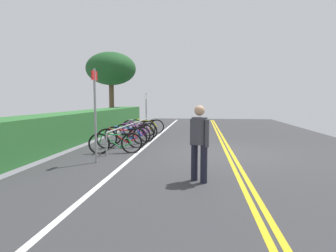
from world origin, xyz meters
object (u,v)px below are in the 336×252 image
(bicycle_4, at_px, (139,130))
(sign_post_near, at_px, (95,107))
(bicycle_0, at_px, (116,143))
(bicycle_3, at_px, (135,133))
(sign_post_far, at_px, (146,108))
(bike_rack, at_px, (132,127))
(pedestrian, at_px, (199,139))
(bicycle_6, at_px, (146,126))
(tree_mid, at_px, (111,69))
(bicycle_1, at_px, (122,138))
(bicycle_5, at_px, (139,128))
(bicycle_2, at_px, (127,135))

(bicycle_4, relative_size, sign_post_near, 0.70)
(bicycle_0, distance_m, bicycle_4, 3.65)
(bicycle_3, distance_m, sign_post_far, 3.89)
(bike_rack, distance_m, pedestrian, 6.30)
(bicycle_6, bearing_deg, tree_mid, 34.20)
(bicycle_4, bearing_deg, bicycle_0, -179.20)
(pedestrian, bearing_deg, bicycle_0, 42.48)
(bicycle_1, height_order, bicycle_4, bicycle_1)
(bicycle_5, xyz_separation_m, sign_post_far, (1.93, 0.00, 0.87))
(bicycle_1, xyz_separation_m, bicycle_4, (2.66, -0.01, -0.01))
(bicycle_2, distance_m, sign_post_near, 3.49)
(bicycle_1, distance_m, sign_post_far, 5.57)
(bicycle_5, bearing_deg, pedestrian, -158.69)
(bicycle_4, bearing_deg, tree_mid, 26.45)
(bicycle_1, distance_m, sign_post_near, 2.65)
(bike_rack, bearing_deg, sign_post_near, -179.69)
(bicycle_5, relative_size, sign_post_near, 0.68)
(bicycle_2, height_order, bicycle_5, bicycle_5)
(bicycle_4, bearing_deg, bike_rack, 174.43)
(bicycle_5, distance_m, tree_mid, 7.47)
(bicycle_0, xyz_separation_m, bicycle_6, (5.47, 0.06, 0.02))
(bike_rack, height_order, sign_post_near, sign_post_near)
(bicycle_6, bearing_deg, sign_post_near, 179.54)
(pedestrian, bearing_deg, bicycle_6, 17.91)
(bicycle_6, bearing_deg, bicycle_1, 179.93)
(sign_post_near, bearing_deg, bicycle_4, -0.73)
(bicycle_1, relative_size, bicycle_5, 1.02)
(bicycle_2, height_order, sign_post_far, sign_post_far)
(bicycle_4, height_order, sign_post_far, sign_post_far)
(bicycle_2, bearing_deg, bike_rack, 1.95)
(bicycle_1, distance_m, pedestrian, 4.76)
(bicycle_1, xyz_separation_m, sign_post_near, (-2.39, 0.05, 1.14))
(bicycle_0, height_order, bicycle_3, bicycle_3)
(bicycle_5, bearing_deg, sign_post_far, 0.10)
(bicycle_0, distance_m, sign_post_near, 1.83)
(bicycle_2, xyz_separation_m, pedestrian, (-4.77, -2.75, 0.56))
(bicycle_3, relative_size, bicycle_5, 1.03)
(bike_rack, distance_m, tree_mid, 8.91)
(bicycle_6, height_order, pedestrian, pedestrian)
(bike_rack, xyz_separation_m, sign_post_far, (3.73, 0.13, 0.67))
(bicycle_5, bearing_deg, bicycle_3, -172.73)
(sign_post_near, bearing_deg, pedestrian, -118.23)
(bicycle_1, xyz_separation_m, pedestrian, (-3.87, -2.71, 0.55))
(bicycle_3, bearing_deg, sign_post_near, 178.74)
(bicycle_0, xyz_separation_m, bicycle_3, (2.70, 0.02, 0.02))
(bike_rack, distance_m, sign_post_near, 4.27)
(bicycle_0, height_order, tree_mid, tree_mid)
(bicycle_1, xyz_separation_m, bicycle_3, (1.71, -0.04, -0.00))
(bike_rack, relative_size, tree_mid, 1.34)
(bike_rack, height_order, tree_mid, tree_mid)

